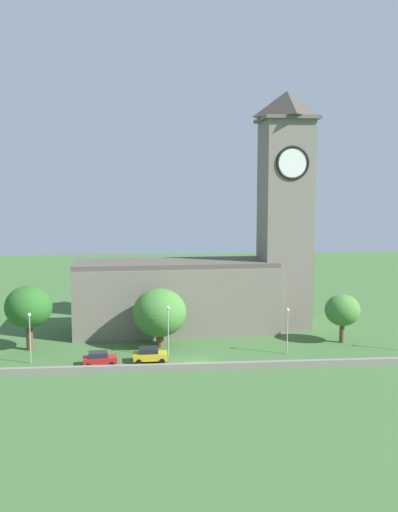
{
  "coord_description": "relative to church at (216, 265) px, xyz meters",
  "views": [
    {
      "loc": [
        -5.9,
        -68.95,
        21.54
      ],
      "look_at": [
        0.84,
        6.58,
        12.36
      ],
      "focal_mm": 40.99,
      "sensor_mm": 36.0,
      "label": 1
    }
  ],
  "objects": [
    {
      "name": "church",
      "position": [
        0.0,
        0.0,
        0.0
      ],
      "size": [
        35.64,
        11.27,
        35.25
      ],
      "color": "slate",
      "rests_on": "ground"
    },
    {
      "name": "tree_churchyard",
      "position": [
        16.52,
        -8.86,
        -5.35
      ],
      "size": [
        4.81,
        4.81,
        6.72
      ],
      "color": "brown",
      "rests_on": "ground"
    },
    {
      "name": "ground_plane",
      "position": [
        -4.2,
        -1.44,
        -9.86
      ],
      "size": [
        200.0,
        200.0,
        0.0
      ],
      "primitive_type": "plane",
      "color": "#3D6633"
    },
    {
      "name": "tree_riverside_east",
      "position": [
        -8.55,
        -8.84,
        -5.19
      ],
      "size": [
        7.15,
        7.15,
        7.91
      ],
      "color": "brown",
      "rests_on": "ground"
    },
    {
      "name": "car_red",
      "position": [
        -15.99,
        -16.39,
        -9.01
      ],
      "size": [
        4.21,
        2.52,
        1.68
      ],
      "color": "red",
      "rests_on": "ground"
    },
    {
      "name": "tree_by_tower",
      "position": [
        -25.66,
        -8.78,
        -4.12
      ],
      "size": [
        6.13,
        6.13,
        8.55
      ],
      "color": "brown",
      "rests_on": "ground"
    },
    {
      "name": "streetlamp_central",
      "position": [
        7.67,
        -13.62,
        -5.78
      ],
      "size": [
        0.44,
        0.44,
        5.98
      ],
      "color": "#9EA0A5",
      "rests_on": "ground"
    },
    {
      "name": "quay_barrier",
      "position": [
        -4.2,
        -19.21,
        -9.45
      ],
      "size": [
        57.48,
        0.7,
        0.83
      ],
      "primitive_type": "cube",
      "color": "gray",
      "rests_on": "ground"
    },
    {
      "name": "streetlamp_west_end",
      "position": [
        -24.39,
        -14.78,
        -5.62
      ],
      "size": [
        0.44,
        0.44,
        6.25
      ],
      "color": "#9EA0A5",
      "rests_on": "ground"
    },
    {
      "name": "streetlamp_west_mid",
      "position": [
        -7.58,
        -13.47,
        -5.46
      ],
      "size": [
        0.44,
        0.44,
        6.52
      ],
      "color": "#9EA0A5",
      "rests_on": "ground"
    },
    {
      "name": "car_yellow",
      "position": [
        -9.94,
        -15.6,
        -8.93
      ],
      "size": [
        4.18,
        2.34,
        1.86
      ],
      "color": "gold",
      "rests_on": "ground"
    }
  ]
}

